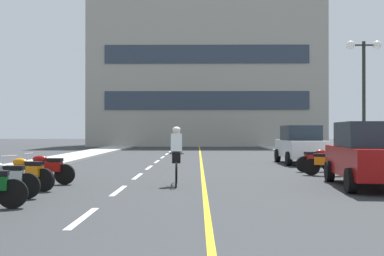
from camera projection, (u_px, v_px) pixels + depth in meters
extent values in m
plane|color=#2D3033|center=(196.00, 163.00, 23.76)|extent=(140.00, 140.00, 0.00)
cube|color=#A8A8A3|center=(66.00, 158.00, 26.84)|extent=(2.40, 72.00, 0.12)
cube|color=#A8A8A3|center=(328.00, 158.00, 26.68)|extent=(2.40, 72.00, 0.12)
cube|color=silver|center=(83.00, 218.00, 8.78)|extent=(0.14, 2.20, 0.01)
cube|color=silver|center=(119.00, 190.00, 12.78)|extent=(0.14, 2.20, 0.01)
cube|color=silver|center=(138.00, 176.00, 16.78)|extent=(0.14, 2.20, 0.01)
cube|color=silver|center=(149.00, 167.00, 20.78)|extent=(0.14, 2.20, 0.01)
cube|color=silver|center=(157.00, 162.00, 24.78)|extent=(0.14, 2.20, 0.01)
cube|color=silver|center=(163.00, 157.00, 28.78)|extent=(0.14, 2.20, 0.01)
cube|color=silver|center=(167.00, 154.00, 32.78)|extent=(0.14, 2.20, 0.01)
cube|color=silver|center=(170.00, 151.00, 36.78)|extent=(0.14, 2.20, 0.01)
cube|color=silver|center=(173.00, 149.00, 40.78)|extent=(0.14, 2.20, 0.01)
cube|color=silver|center=(175.00, 148.00, 44.78)|extent=(0.14, 2.20, 0.01)
cube|color=silver|center=(177.00, 146.00, 48.78)|extent=(0.14, 2.20, 0.01)
cube|color=gold|center=(201.00, 159.00, 26.75)|extent=(0.12, 66.00, 0.01)
cube|color=#9E998E|center=(206.00, 75.00, 52.17)|extent=(23.90, 8.77, 15.16)
cube|color=#2D3847|center=(207.00, 100.00, 47.72)|extent=(20.08, 0.10, 1.82)
cube|color=#2D3847|center=(207.00, 54.00, 47.75)|extent=(20.08, 0.10, 1.82)
cylinder|color=black|center=(364.00, 103.00, 20.38)|extent=(0.14, 0.14, 5.20)
cylinder|color=black|center=(364.00, 45.00, 20.40)|extent=(1.10, 0.08, 0.08)
sphere|color=white|center=(351.00, 45.00, 20.40)|extent=(0.36, 0.36, 0.36)
sphere|color=white|center=(377.00, 45.00, 20.39)|extent=(0.36, 0.36, 0.36)
cylinder|color=black|center=(329.00, 171.00, 15.01)|extent=(0.27, 0.66, 0.64)
cylinder|color=black|center=(351.00, 181.00, 12.22)|extent=(0.27, 0.66, 0.64)
cube|color=maroon|center=(370.00, 161.00, 13.54)|extent=(2.03, 4.32, 0.80)
cube|color=#1E2833|center=(370.00, 134.00, 13.54)|extent=(1.73, 2.32, 0.70)
cylinder|color=black|center=(277.00, 155.00, 24.61)|extent=(0.23, 0.64, 0.64)
cylinder|color=black|center=(311.00, 155.00, 24.62)|extent=(0.23, 0.64, 0.64)
cylinder|color=black|center=(289.00, 159.00, 21.81)|extent=(0.23, 0.64, 0.64)
cylinder|color=black|center=(327.00, 159.00, 21.82)|extent=(0.23, 0.64, 0.64)
cube|color=silver|center=(301.00, 149.00, 23.22)|extent=(1.76, 4.22, 0.80)
cube|color=#1E2833|center=(301.00, 133.00, 23.22)|extent=(1.59, 2.22, 0.70)
cylinder|color=black|center=(13.00, 194.00, 9.83)|extent=(0.61, 0.21, 0.60)
cylinder|color=black|center=(27.00, 186.00, 11.21)|extent=(0.60, 0.12, 0.60)
cube|color=#B2B2B7|center=(3.00, 176.00, 11.20)|extent=(0.91, 0.31, 0.28)
cube|color=black|center=(14.00, 168.00, 11.21)|extent=(0.45, 0.26, 0.10)
cylinder|color=black|center=(9.00, 179.00, 12.95)|extent=(0.60, 0.28, 0.60)
cylinder|color=black|center=(44.00, 180.00, 12.59)|extent=(0.60, 0.28, 0.60)
cube|color=orange|center=(26.00, 171.00, 12.77)|extent=(0.94, 0.55, 0.28)
ellipsoid|color=orange|center=(20.00, 162.00, 12.84)|extent=(0.49, 0.37, 0.22)
cube|color=black|center=(34.00, 163.00, 12.69)|extent=(0.49, 0.37, 0.10)
cylinder|color=silver|center=(9.00, 156.00, 12.95)|extent=(0.22, 0.58, 0.03)
cylinder|color=black|center=(28.00, 174.00, 14.30)|extent=(0.61, 0.14, 0.60)
cylinder|color=black|center=(65.00, 174.00, 14.20)|extent=(0.61, 0.14, 0.60)
cube|color=maroon|center=(46.00, 167.00, 14.25)|extent=(0.92, 0.35, 0.28)
ellipsoid|color=maroon|center=(40.00, 159.00, 14.27)|extent=(0.46, 0.27, 0.22)
cube|color=black|center=(55.00, 160.00, 14.23)|extent=(0.46, 0.27, 0.10)
cylinder|color=silver|center=(28.00, 154.00, 14.30)|extent=(0.07, 0.60, 0.03)
cylinder|color=black|center=(344.00, 167.00, 16.85)|extent=(0.60, 0.26, 0.60)
cylinder|color=black|center=(311.00, 167.00, 17.15)|extent=(0.60, 0.26, 0.60)
cube|color=orange|center=(328.00, 161.00, 17.00)|extent=(0.94, 0.51, 0.28)
ellipsoid|color=orange|center=(334.00, 155.00, 16.95)|extent=(0.49, 0.35, 0.22)
cube|color=black|center=(320.00, 155.00, 17.07)|extent=(0.49, 0.35, 0.10)
cylinder|color=silver|center=(344.00, 150.00, 16.85)|extent=(0.19, 0.59, 0.03)
cylinder|color=black|center=(329.00, 164.00, 18.84)|extent=(0.60, 0.27, 0.60)
cylinder|color=black|center=(303.00, 164.00, 18.52)|extent=(0.60, 0.27, 0.60)
cube|color=maroon|center=(316.00, 158.00, 18.68)|extent=(0.94, 0.53, 0.28)
ellipsoid|color=maroon|center=(321.00, 152.00, 18.74)|extent=(0.49, 0.36, 0.22)
cube|color=black|center=(310.00, 153.00, 18.61)|extent=(0.49, 0.36, 0.10)
cylinder|color=silver|center=(329.00, 148.00, 18.84)|extent=(0.21, 0.58, 0.03)
torus|color=black|center=(177.00, 172.00, 14.58)|extent=(0.06, 0.72, 0.72)
torus|color=black|center=(176.00, 175.00, 13.53)|extent=(0.06, 0.72, 0.72)
cylinder|color=black|center=(176.00, 163.00, 14.03)|extent=(0.07, 0.95, 0.04)
cube|color=black|center=(176.00, 156.00, 13.88)|extent=(0.11, 0.20, 0.06)
cylinder|color=black|center=(177.00, 154.00, 14.48)|extent=(0.42, 0.04, 0.03)
cube|color=black|center=(176.00, 158.00, 13.93)|extent=(0.25, 0.37, 0.28)
cube|color=white|center=(176.00, 144.00, 14.08)|extent=(0.33, 0.46, 0.61)
sphere|color=beige|center=(176.00, 132.00, 14.21)|extent=(0.20, 0.20, 0.20)
ellipsoid|color=white|center=(176.00, 129.00, 14.21)|extent=(0.24, 0.26, 0.16)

